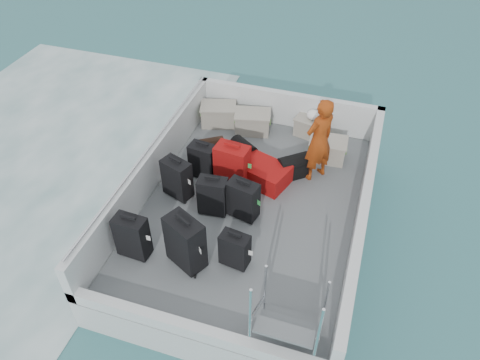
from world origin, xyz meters
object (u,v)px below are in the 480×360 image
(suitcase_0, at_px, (132,237))
(crate_0, at_px, (219,115))
(suitcase_3, at_px, (185,243))
(suitcase_5, at_px, (232,165))
(suitcase_6, at_px, (235,250))
(suitcase_4, at_px, (213,196))
(crate_1, at_px, (253,123))
(suitcase_7, at_px, (243,200))
(suitcase_1, at_px, (177,179))
(passenger, at_px, (319,140))
(suitcase_8, at_px, (263,173))
(suitcase_2, at_px, (203,161))
(crate_2, at_px, (311,128))
(crate_3, at_px, (327,150))

(suitcase_0, distance_m, crate_0, 3.50)
(suitcase_3, xyz_separation_m, suitcase_5, (0.07, 1.83, -0.04))
(suitcase_3, bearing_deg, suitcase_6, 43.59)
(suitcase_4, height_order, crate_1, suitcase_4)
(suitcase_0, height_order, suitcase_7, suitcase_0)
(suitcase_1, distance_m, suitcase_6, 1.71)
(suitcase_4, height_order, crate_0, suitcase_4)
(crate_1, bearing_deg, crate_0, 176.25)
(suitcase_0, xyz_separation_m, crate_1, (0.75, 3.45, -0.16))
(suitcase_5, xyz_separation_m, passenger, (1.30, 0.61, 0.39))
(suitcase_8, bearing_deg, passenger, -45.69)
(crate_0, height_order, crate_1, crate_0)
(suitcase_2, height_order, suitcase_5, suitcase_5)
(crate_2, relative_size, crate_3, 0.92)
(suitcase_7, bearing_deg, suitcase_5, 133.20)
(suitcase_0, height_order, suitcase_2, suitcase_0)
(suitcase_7, bearing_deg, crate_1, 115.65)
(suitcase_2, height_order, suitcase_7, suitcase_7)
(suitcase_3, xyz_separation_m, crate_0, (-0.75, 3.42, -0.22))
(suitcase_0, height_order, crate_2, suitcase_0)
(suitcase_3, distance_m, crate_3, 3.33)
(crate_0, height_order, crate_3, crate_0)
(suitcase_0, xyz_separation_m, suitcase_1, (0.10, 1.34, -0.01))
(suitcase_0, xyz_separation_m, crate_3, (2.27, 3.05, -0.17))
(suitcase_6, xyz_separation_m, passenger, (0.72, 2.24, 0.48))
(suitcase_0, distance_m, suitcase_6, 1.47)
(suitcase_0, height_order, suitcase_3, suitcase_3)
(suitcase_7, bearing_deg, suitcase_0, -123.23)
(suitcase_5, distance_m, crate_2, 2.04)
(suitcase_8, xyz_separation_m, crate_2, (0.53, 1.56, 0.00))
(suitcase_8, bearing_deg, crate_2, -0.45)
(suitcase_2, bearing_deg, suitcase_5, 5.08)
(suitcase_0, height_order, crate_0, suitcase_0)
(suitcase_2, distance_m, suitcase_3, 1.91)
(crate_0, xyz_separation_m, crate_1, (0.71, -0.05, -0.00))
(suitcase_5, bearing_deg, crate_0, 123.44)
(suitcase_3, bearing_deg, crate_0, 129.33)
(suitcase_5, bearing_deg, suitcase_0, -107.94)
(suitcase_2, height_order, suitcase_3, suitcase_3)
(suitcase_6, bearing_deg, suitcase_0, -161.05)
(suitcase_4, distance_m, suitcase_5, 0.76)
(suitcase_1, bearing_deg, passenger, 49.77)
(suitcase_8, bearing_deg, suitcase_3, -176.85)
(crate_3, bearing_deg, suitcase_0, -126.61)
(suitcase_2, xyz_separation_m, suitcase_7, (0.93, -0.71, 0.01))
(crate_0, xyz_separation_m, crate_2, (1.82, 0.17, -0.02))
(suitcase_8, bearing_deg, suitcase_7, -166.36)
(passenger, bearing_deg, suitcase_4, -5.78)
(suitcase_6, distance_m, crate_0, 3.52)
(suitcase_6, height_order, suitcase_8, suitcase_6)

